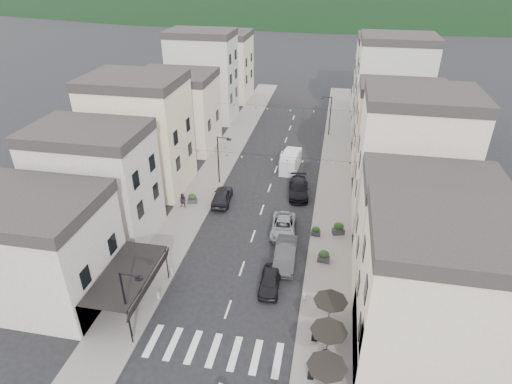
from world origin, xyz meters
TOP-DOWN VIEW (x-y plane):
  - ground at (0.00, 0.00)m, footprint 700.00×700.00m
  - sidewalk_left at (-7.50, 32.00)m, footprint 4.00×76.00m
  - sidewalk_right at (7.50, 32.00)m, footprint 4.00×76.00m
  - boutique_building at (-15.50, 5.00)m, footprint 12.00×8.00m
  - bistro_building at (14.50, 4.00)m, footprint 10.00×8.00m
  - boutique_awning at (-7.25, 5.00)m, footprint 3.77×7.50m
  - buildings_row_left at (-14.50, 37.75)m, footprint 10.20×54.16m
  - buildings_row_right at (14.50, 36.59)m, footprint 10.20×54.16m
  - cafe_terrace at (7.70, 2.80)m, footprint 2.50×8.10m
  - streetlamp_left_near at (-5.82, 2.00)m, footprint 1.70×0.56m
  - streetlamp_left_far at (-5.82, 26.00)m, footprint 1.70×0.56m
  - streetlamp_right_far at (5.82, 44.00)m, footprint 1.70×0.56m
  - bollards at (0.00, 5.50)m, footprint 11.66×10.26m
  - bunting_near at (0.00, 22.00)m, footprint 19.00×0.28m
  - bunting_far at (0.00, 38.00)m, footprint 19.00×0.28m
  - parked_car_a at (2.80, 9.06)m, footprint 1.81×4.17m
  - parked_car_b at (3.60, 12.59)m, footprint 2.00×5.29m
  - parked_car_c at (2.80, 17.19)m, footprint 2.68×5.24m
  - parked_car_d at (3.50, 25.05)m, footprint 2.77×5.55m
  - parked_car_e at (-4.60, 21.67)m, footprint 2.35×4.93m
  - delivery_van at (1.79, 31.38)m, footprint 2.33×5.07m
  - pedestrian_a at (-8.93, 9.86)m, footprint 0.72×0.57m
  - pedestrian_b at (-8.40, 19.67)m, footprint 0.88×0.72m
  - planter_la at (-7.83, 6.36)m, footprint 1.02×0.62m
  - planter_lb at (-7.76, 20.82)m, footprint 1.09×0.75m
  - planter_ra at (6.96, 13.20)m, footprint 1.10×0.66m
  - planter_rb at (8.15, 17.81)m, footprint 1.28×0.94m
  - planter_rc at (6.00, 17.14)m, footprint 0.93×0.57m

SIDE VIEW (x-z plane):
  - ground at x=0.00m, z-range 0.00..0.00m
  - sidewalk_left at x=-7.50m, z-range 0.00..0.12m
  - sidewalk_right at x=7.50m, z-range 0.00..0.12m
  - bollards at x=0.00m, z-range 0.12..0.72m
  - planter_rc at x=6.00m, z-range 0.11..1.10m
  - planter_la at x=-7.83m, z-range 0.10..1.20m
  - planter_lb at x=-7.76m, z-range 0.10..1.21m
  - parked_car_a at x=2.80m, z-range 0.00..1.40m
  - planter_ra at x=6.96m, z-range 0.10..1.30m
  - parked_car_c at x=2.80m, z-range 0.00..1.42m
  - planter_rb at x=8.15m, z-range 0.10..1.38m
  - parked_car_d at x=3.50m, z-range 0.00..1.55m
  - parked_car_e at x=-4.60m, z-range 0.00..1.63m
  - parked_car_b at x=3.60m, z-range 0.00..1.72m
  - pedestrian_b at x=-8.40m, z-range 0.12..1.80m
  - pedestrian_a at x=-8.93m, z-range 0.12..1.85m
  - delivery_van at x=1.79m, z-range -0.02..2.34m
  - cafe_terrace at x=7.70m, z-range 1.09..3.62m
  - boutique_awning at x=-7.25m, z-range 1.48..4.75m
  - streetlamp_left_near at x=-5.82m, z-range 0.70..6.70m
  - streetlamp_left_far at x=-5.82m, z-range 0.70..6.70m
  - streetlamp_right_far at x=5.82m, z-range 0.70..6.70m
  - boutique_building at x=-15.50m, z-range 0.00..8.00m
  - bistro_building at x=14.50m, z-range 0.00..10.00m
  - bunting_near at x=0.00m, z-range 5.34..5.96m
  - bunting_far at x=0.00m, z-range 5.34..5.96m
  - buildings_row_left at x=-14.50m, z-range -0.88..13.12m
  - buildings_row_right at x=14.50m, z-range -0.93..13.57m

